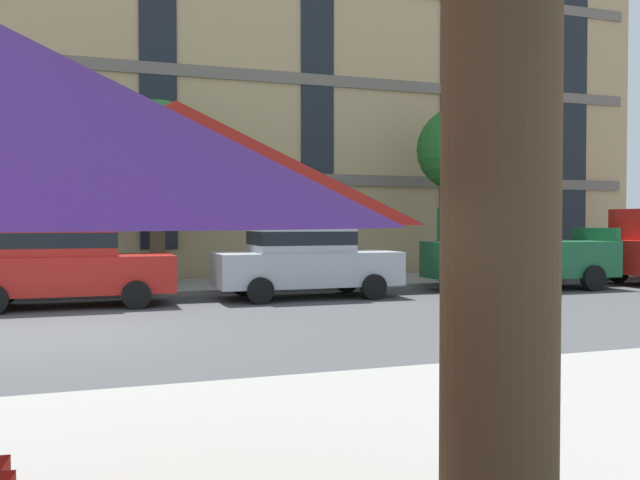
{
  "coord_description": "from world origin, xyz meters",
  "views": [
    {
      "loc": [
        0.6,
        -11.62,
        1.82
      ],
      "look_at": [
        5.65,
        3.2,
        1.4
      ],
      "focal_mm": 37.67,
      "sensor_mm": 36.0,
      "label": 1
    }
  ],
  "objects_px": {
    "sedan_red": "(65,263)",
    "street_tree_right": "(460,148)",
    "street_tree_middle": "(154,165)",
    "sedan_silver": "(305,258)",
    "pickup_green": "(513,252)"
  },
  "relations": [
    {
      "from": "pickup_green",
      "to": "street_tree_middle",
      "type": "relative_size",
      "value": 1.0
    },
    {
      "from": "sedan_red",
      "to": "street_tree_right",
      "type": "height_order",
      "value": "street_tree_right"
    },
    {
      "from": "sedan_silver",
      "to": "pickup_green",
      "type": "distance_m",
      "value": 5.86
    },
    {
      "from": "sedan_red",
      "to": "street_tree_right",
      "type": "xyz_separation_m",
      "value": [
        11.21,
        2.75,
        3.13
      ]
    },
    {
      "from": "pickup_green",
      "to": "street_tree_right",
      "type": "height_order",
      "value": "street_tree_right"
    },
    {
      "from": "sedan_red",
      "to": "sedan_silver",
      "type": "relative_size",
      "value": 1.0
    },
    {
      "from": "street_tree_middle",
      "to": "street_tree_right",
      "type": "bearing_deg",
      "value": -2.54
    },
    {
      "from": "sedan_silver",
      "to": "street_tree_middle",
      "type": "xyz_separation_m",
      "value": [
        -3.23,
        3.15,
        2.39
      ]
    },
    {
      "from": "sedan_red",
      "to": "pickup_green",
      "type": "xyz_separation_m",
      "value": [
        11.24,
        0.0,
        0.08
      ]
    },
    {
      "from": "sedan_silver",
      "to": "street_tree_right",
      "type": "distance_m",
      "value": 7.17
    },
    {
      "from": "street_tree_right",
      "to": "street_tree_middle",
      "type": "bearing_deg",
      "value": 177.46
    },
    {
      "from": "sedan_red",
      "to": "street_tree_middle",
      "type": "relative_size",
      "value": 0.87
    },
    {
      "from": "sedan_red",
      "to": "street_tree_middle",
      "type": "bearing_deg",
      "value": 55.71
    },
    {
      "from": "sedan_silver",
      "to": "street_tree_middle",
      "type": "distance_m",
      "value": 5.11
    },
    {
      "from": "pickup_green",
      "to": "street_tree_right",
      "type": "xyz_separation_m",
      "value": [
        -0.03,
        2.75,
        3.05
      ]
    }
  ]
}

